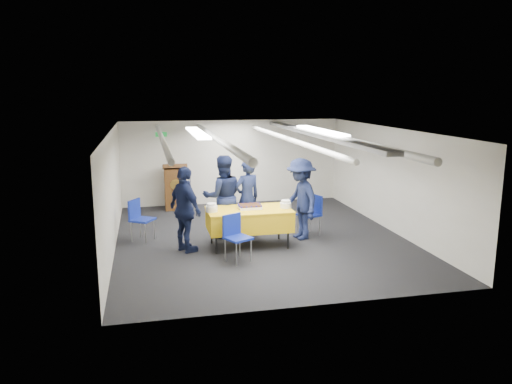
% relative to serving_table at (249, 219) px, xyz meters
% --- Properties ---
extents(ground, '(7.00, 7.00, 0.00)m').
position_rel_serving_table_xyz_m(ground, '(0.35, 0.50, -0.56)').
color(ground, black).
rests_on(ground, ground).
extents(room_shell, '(6.00, 7.00, 2.30)m').
position_rel_serving_table_xyz_m(room_shell, '(0.44, 0.91, 1.25)').
color(room_shell, silver).
rests_on(room_shell, ground).
extents(serving_table, '(1.68, 0.93, 0.77)m').
position_rel_serving_table_xyz_m(serving_table, '(0.00, 0.00, 0.00)').
color(serving_table, black).
rests_on(serving_table, ground).
extents(sheet_cake, '(0.47, 0.36, 0.08)m').
position_rel_serving_table_xyz_m(sheet_cake, '(0.03, 0.06, 0.25)').
color(sheet_cake, white).
rests_on(sheet_cake, serving_table).
extents(plate_stack_left, '(0.23, 0.23, 0.17)m').
position_rel_serving_table_xyz_m(plate_stack_left, '(-0.76, -0.05, 0.29)').
color(plate_stack_left, white).
rests_on(plate_stack_left, serving_table).
extents(plate_stack_right, '(0.23, 0.23, 0.16)m').
position_rel_serving_table_xyz_m(plate_stack_right, '(0.75, -0.05, 0.28)').
color(plate_stack_right, white).
rests_on(plate_stack_right, serving_table).
extents(podium, '(0.62, 0.53, 1.25)m').
position_rel_serving_table_xyz_m(podium, '(-1.25, 3.54, 0.05)').
color(podium, brown).
rests_on(podium, ground).
extents(chair_near, '(0.57, 0.57, 0.87)m').
position_rel_serving_table_xyz_m(chair_near, '(-0.43, -0.80, -0.03)').
color(chair_near, gray).
rests_on(chair_near, ground).
extents(chair_right, '(0.54, 0.54, 0.87)m').
position_rel_serving_table_xyz_m(chair_right, '(1.52, 0.54, -0.03)').
color(chair_right, gray).
rests_on(chair_right, ground).
extents(chair_left, '(0.58, 0.58, 0.87)m').
position_rel_serving_table_xyz_m(chair_left, '(-2.17, 0.89, -0.03)').
color(chair_left, gray).
rests_on(chair_left, ground).
extents(sailor_a, '(0.71, 0.59, 1.67)m').
position_rel_serving_table_xyz_m(sailor_a, '(0.11, 0.73, 0.28)').
color(sailor_a, black).
rests_on(sailor_a, ground).
extents(sailor_b, '(0.88, 0.69, 1.77)m').
position_rel_serving_table_xyz_m(sailor_b, '(-0.41, 0.75, 0.33)').
color(sailor_b, black).
rests_on(sailor_b, ground).
extents(sailor_c, '(0.82, 1.06, 1.68)m').
position_rel_serving_table_xyz_m(sailor_c, '(-1.27, -0.06, 0.28)').
color(sailor_c, black).
rests_on(sailor_c, ground).
extents(sailor_d, '(0.83, 1.21, 1.72)m').
position_rel_serving_table_xyz_m(sailor_d, '(1.17, 0.29, 0.30)').
color(sailor_d, black).
rests_on(sailor_d, ground).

